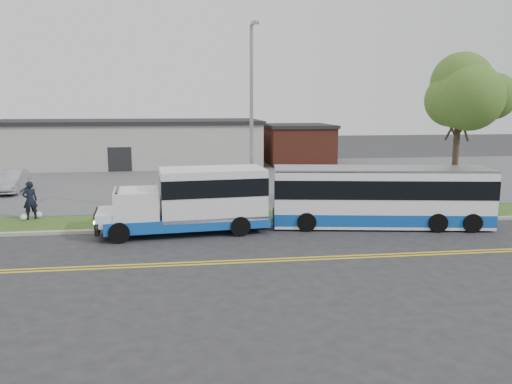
{
  "coord_description": "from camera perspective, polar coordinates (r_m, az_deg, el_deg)",
  "views": [
    {
      "loc": [
        -0.11,
        -21.85,
        5.81
      ],
      "look_at": [
        3.09,
        1.83,
        1.6
      ],
      "focal_mm": 35.0,
      "sensor_mm": 36.0,
      "label": 1
    }
  ],
  "objects": [
    {
      "name": "lane_line_south",
      "position": [
        18.63,
        -7.05,
        -8.24
      ],
      "size": [
        70.0,
        0.12,
        0.01
      ],
      "primitive_type": "cube",
      "color": "yellow",
      "rests_on": "ground"
    },
    {
      "name": "tree_east",
      "position": [
        28.58,
        22.24,
        10.05
      ],
      "size": [
        5.2,
        5.2,
        8.33
      ],
      "color": "#33231B",
      "rests_on": "verge"
    },
    {
      "name": "transit_bus",
      "position": [
        24.6,
        14.04,
        -0.54
      ],
      "size": [
        10.51,
        3.97,
        2.85
      ],
      "rotation": [
        0.0,
        0.0,
        -0.16
      ],
      "color": "white",
      "rests_on": "ground"
    },
    {
      "name": "grocery_bag_right",
      "position": [
        27.76,
        -23.56,
        -2.39
      ],
      "size": [
        0.32,
        0.32,
        0.32
      ],
      "primitive_type": "sphere",
      "color": "white",
      "rests_on": "verge"
    },
    {
      "name": "parked_car_a",
      "position": [
        36.55,
        -26.23,
        1.11
      ],
      "size": [
        1.8,
        4.47,
        1.44
      ],
      "primitive_type": "imported",
      "rotation": [
        0.0,
        0.0,
        0.06
      ],
      "color": "#A1A4A8",
      "rests_on": "parking_lot"
    },
    {
      "name": "parking_lot",
      "position": [
        39.28,
        -7.46,
        1.47
      ],
      "size": [
        80.0,
        25.0,
        0.1
      ],
      "primitive_type": "cube",
      "color": "#4C4C4F",
      "rests_on": "ground"
    },
    {
      "name": "grocery_bag_left",
      "position": [
        27.47,
        -25.04,
        -2.62
      ],
      "size": [
        0.32,
        0.32,
        0.32
      ],
      "primitive_type": "sphere",
      "color": "white",
      "rests_on": "verge"
    },
    {
      "name": "brick_wing",
      "position": [
        49.17,
        4.81,
        5.46
      ],
      "size": [
        6.3,
        7.3,
        3.9
      ],
      "color": "brown",
      "rests_on": "ground"
    },
    {
      "name": "curb",
      "position": [
        23.66,
        -7.22,
        -4.12
      ],
      "size": [
        80.0,
        0.3,
        0.15
      ],
      "primitive_type": "cube",
      "color": "#9E9B93",
      "rests_on": "ground"
    },
    {
      "name": "streetlight_near",
      "position": [
        24.78,
        -0.5,
        8.65
      ],
      "size": [
        0.35,
        1.53,
        9.5
      ],
      "color": "gray",
      "rests_on": "verge"
    },
    {
      "name": "ground",
      "position": [
        22.61,
        -7.19,
        -4.98
      ],
      "size": [
        140.0,
        140.0,
        0.0
      ],
      "primitive_type": "plane",
      "color": "#28282B",
      "rests_on": "ground"
    },
    {
      "name": "pedestrian",
      "position": [
        27.46,
        -24.42,
        -0.86
      ],
      "size": [
        0.84,
        0.74,
        1.93
      ],
      "primitive_type": "imported",
      "rotation": [
        0.0,
        0.0,
        3.63
      ],
      "color": "black",
      "rests_on": "verge"
    },
    {
      "name": "commercial_building",
      "position": [
        49.34,
        -14.61,
        5.45
      ],
      "size": [
        25.4,
        10.4,
        4.35
      ],
      "color": "#9E9E99",
      "rests_on": "ground"
    },
    {
      "name": "lane_line_north",
      "position": [
        18.91,
        -7.06,
        -7.96
      ],
      "size": [
        70.0,
        0.12,
        0.01
      ],
      "primitive_type": "cube",
      "color": "yellow",
      "rests_on": "ground"
    },
    {
      "name": "verge",
      "position": [
        25.41,
        -7.26,
        -3.19
      ],
      "size": [
        80.0,
        3.3,
        0.1
      ],
      "primitive_type": "cube",
      "color": "#364B19",
      "rests_on": "ground"
    },
    {
      "name": "shuttle_bus",
      "position": [
        22.92,
        -6.86,
        -0.75
      ],
      "size": [
        7.84,
        3.17,
        2.93
      ],
      "rotation": [
        0.0,
        0.0,
        0.09
      ],
      "color": "#104BAE",
      "rests_on": "ground"
    }
  ]
}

